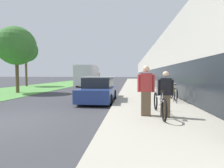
{
  "coord_description": "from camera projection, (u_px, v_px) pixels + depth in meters",
  "views": [
    {
      "loc": [
        4.07,
        -5.48,
        1.64
      ],
      "look_at": [
        2.22,
        12.43,
        0.65
      ],
      "focal_mm": 28.0,
      "sensor_mm": 36.0,
      "label": 1
    }
  ],
  "objects": [
    {
      "name": "tandem_bicycle",
      "position": [
        159.0,
        104.0,
        6.46
      ],
      "size": [
        0.52,
        2.62,
        0.96
      ],
      "color": "black",
      "rests_on": "sidewalk_slab"
    },
    {
      "name": "sidewalk_slab",
      "position": [
        137.0,
        85.0,
        26.27
      ],
      "size": [
        3.87,
        70.0,
        0.14
      ],
      "color": "#A39E8E",
      "rests_on": "ground"
    },
    {
      "name": "moving_truck",
      "position": [
        88.0,
        76.0,
        24.06
      ],
      "size": [
        2.44,
        6.14,
        2.82
      ],
      "color": "orange",
      "rests_on": "ground"
    },
    {
      "name": "person_bystander",
      "position": [
        146.0,
        91.0,
        6.34
      ],
      "size": [
        0.62,
        0.24,
        1.82
      ],
      "color": "brown",
      "rests_on": "sidewalk_slab"
    },
    {
      "name": "storefront_facade",
      "position": [
        172.0,
        69.0,
        33.35
      ],
      "size": [
        10.01,
        70.0,
        5.56
      ],
      "color": "#BCB7AD",
      "rests_on": "ground"
    },
    {
      "name": "ground_plane",
      "position": [
        10.0,
        123.0,
        5.95
      ],
      "size": [
        220.0,
        220.0,
        0.0
      ],
      "primitive_type": "plane",
      "color": "#38383D"
    },
    {
      "name": "parked_sedan_curbside",
      "position": [
        98.0,
        91.0,
        10.57
      ],
      "size": [
        1.95,
        4.2,
        1.52
      ],
      "color": "navy",
      "rests_on": "ground"
    },
    {
      "name": "street_tree_near",
      "position": [
        16.0,
        46.0,
        15.29
      ],
      "size": [
        3.36,
        3.36,
        5.83
      ],
      "color": "brown",
      "rests_on": "ground"
    },
    {
      "name": "lawn_strip",
      "position": [
        66.0,
        83.0,
        31.54
      ],
      "size": [
        7.63,
        70.0,
        0.03
      ],
      "color": "#518E42",
      "rests_on": "ground"
    },
    {
      "name": "person_rider",
      "position": [
        165.0,
        94.0,
        6.1
      ],
      "size": [
        0.55,
        0.21,
        1.61
      ],
      "color": "brown",
      "rests_on": "sidewalk_slab"
    },
    {
      "name": "cruiser_bike_nearest",
      "position": [
        174.0,
        93.0,
        10.3
      ],
      "size": [
        0.52,
        1.8,
        0.95
      ],
      "color": "black",
      "rests_on": "sidewalk_slab"
    },
    {
      "name": "street_tree_far",
      "position": [
        26.0,
        50.0,
        23.79
      ],
      "size": [
        3.2,
        3.2,
        6.55
      ],
      "color": "brown",
      "rests_on": "ground"
    },
    {
      "name": "bike_rack_hoop",
      "position": [
        175.0,
        93.0,
        9.27
      ],
      "size": [
        0.05,
        0.6,
        0.84
      ],
      "color": "#4C4C51",
      "rests_on": "sidewalk_slab"
    }
  ]
}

